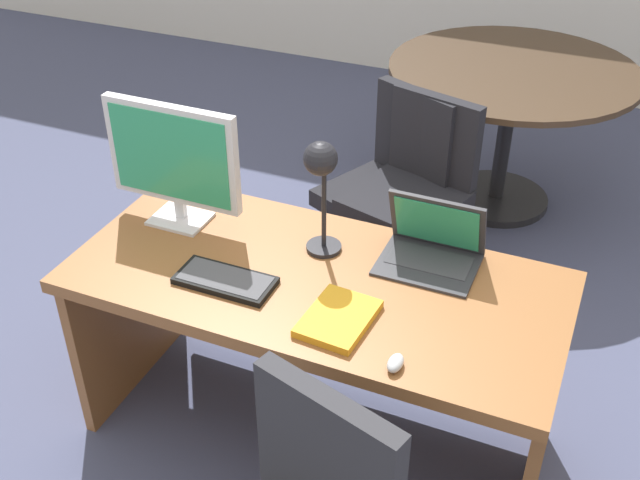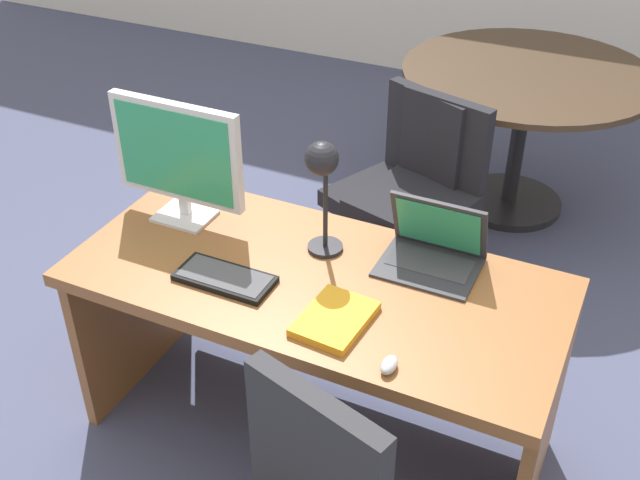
{
  "view_description": "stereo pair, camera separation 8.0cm",
  "coord_description": "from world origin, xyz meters",
  "px_view_note": "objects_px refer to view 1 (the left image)",
  "views": [
    {
      "loc": [
        0.8,
        -1.83,
        2.24
      ],
      "look_at": [
        0.0,
        0.04,
        0.86
      ],
      "focal_mm": 43.44,
      "sensor_mm": 36.0,
      "label": 1
    },
    {
      "loc": [
        0.87,
        -1.8,
        2.24
      ],
      "look_at": [
        0.0,
        0.04,
        0.86
      ],
      "focal_mm": 43.44,
      "sensor_mm": 36.0,
      "label": 2
    }
  ],
  "objects_px": {
    "desk": "(321,316)",
    "laptop": "(433,241)",
    "mouse": "(395,363)",
    "keyboard": "(225,280)",
    "book": "(338,318)",
    "desk_lamp": "(321,174)",
    "meeting_chair_far": "(388,204)",
    "meeting_chair_near": "(410,212)",
    "meeting_table": "(509,102)",
    "monitor": "(173,158)"
  },
  "relations": [
    {
      "from": "desk",
      "to": "laptop",
      "type": "bearing_deg",
      "value": 32.74
    },
    {
      "from": "desk",
      "to": "mouse",
      "type": "xyz_separation_m",
      "value": [
        0.37,
        -0.34,
        0.21
      ]
    },
    {
      "from": "keyboard",
      "to": "book",
      "type": "xyz_separation_m",
      "value": [
        0.4,
        -0.04,
        0.0
      ]
    },
    {
      "from": "desk_lamp",
      "to": "meeting_chair_far",
      "type": "bearing_deg",
      "value": 94.74
    },
    {
      "from": "book",
      "to": "meeting_chair_near",
      "type": "bearing_deg",
      "value": 96.67
    },
    {
      "from": "desk_lamp",
      "to": "meeting_table",
      "type": "height_order",
      "value": "desk_lamp"
    },
    {
      "from": "meeting_chair_near",
      "to": "keyboard",
      "type": "bearing_deg",
      "value": -101.9
    },
    {
      "from": "book",
      "to": "meeting_chair_near",
      "type": "distance_m",
      "value": 1.32
    },
    {
      "from": "desk",
      "to": "meeting_table",
      "type": "height_order",
      "value": "meeting_table"
    },
    {
      "from": "monitor",
      "to": "desk_lamp",
      "type": "height_order",
      "value": "monitor"
    },
    {
      "from": "mouse",
      "to": "meeting_chair_near",
      "type": "xyz_separation_m",
      "value": [
        -0.37,
        1.37,
        -0.39
      ]
    },
    {
      "from": "laptop",
      "to": "mouse",
      "type": "bearing_deg",
      "value": -84.29
    },
    {
      "from": "book",
      "to": "meeting_chair_far",
      "type": "xyz_separation_m",
      "value": [
        -0.27,
        1.3,
        -0.4
      ]
    },
    {
      "from": "keyboard",
      "to": "laptop",
      "type": "bearing_deg",
      "value": 34.48
    },
    {
      "from": "desk",
      "to": "keyboard",
      "type": "height_order",
      "value": "keyboard"
    },
    {
      "from": "mouse",
      "to": "desk_lamp",
      "type": "xyz_separation_m",
      "value": [
        -0.41,
        0.43,
        0.29
      ]
    },
    {
      "from": "keyboard",
      "to": "meeting_table",
      "type": "xyz_separation_m",
      "value": [
        0.5,
        2.08,
        -0.15
      ]
    },
    {
      "from": "mouse",
      "to": "meeting_chair_far",
      "type": "bearing_deg",
      "value": 108.99
    },
    {
      "from": "meeting_table",
      "to": "meeting_chair_far",
      "type": "distance_m",
      "value": 0.92
    },
    {
      "from": "meeting_table",
      "to": "meeting_chair_near",
      "type": "height_order",
      "value": "meeting_chair_near"
    },
    {
      "from": "mouse",
      "to": "meeting_chair_far",
      "type": "distance_m",
      "value": 1.56
    },
    {
      "from": "mouse",
      "to": "book",
      "type": "relative_size",
      "value": 0.29
    },
    {
      "from": "mouse",
      "to": "desk_lamp",
      "type": "distance_m",
      "value": 0.66
    },
    {
      "from": "desk",
      "to": "meeting_chair_near",
      "type": "relative_size",
      "value": 1.84
    },
    {
      "from": "mouse",
      "to": "meeting_chair_far",
      "type": "height_order",
      "value": "meeting_chair_far"
    },
    {
      "from": "meeting_chair_near",
      "to": "book",
      "type": "bearing_deg",
      "value": -83.33
    },
    {
      "from": "keyboard",
      "to": "meeting_table",
      "type": "relative_size",
      "value": 0.25
    },
    {
      "from": "book",
      "to": "monitor",
      "type": "bearing_deg",
      "value": 157.92
    },
    {
      "from": "meeting_chair_near",
      "to": "laptop",
      "type": "bearing_deg",
      "value": -69.4
    },
    {
      "from": "laptop",
      "to": "meeting_table",
      "type": "distance_m",
      "value": 1.7
    },
    {
      "from": "monitor",
      "to": "meeting_table",
      "type": "distance_m",
      "value": 2.03
    },
    {
      "from": "keyboard",
      "to": "meeting_chair_near",
      "type": "relative_size",
      "value": 0.36
    },
    {
      "from": "laptop",
      "to": "keyboard",
      "type": "relative_size",
      "value": 1.01
    },
    {
      "from": "desk_lamp",
      "to": "meeting_table",
      "type": "xyz_separation_m",
      "value": [
        0.29,
        1.8,
        -0.45
      ]
    },
    {
      "from": "laptop",
      "to": "mouse",
      "type": "xyz_separation_m",
      "value": [
        0.05,
        -0.54,
        -0.05
      ]
    },
    {
      "from": "monitor",
      "to": "meeting_chair_far",
      "type": "bearing_deg",
      "value": 65.31
    },
    {
      "from": "mouse",
      "to": "book",
      "type": "bearing_deg",
      "value": 151.28
    },
    {
      "from": "mouse",
      "to": "meeting_table",
      "type": "distance_m",
      "value": 2.24
    },
    {
      "from": "desk_lamp",
      "to": "book",
      "type": "height_order",
      "value": "desk_lamp"
    },
    {
      "from": "desk_lamp",
      "to": "mouse",
      "type": "bearing_deg",
      "value": -46.56
    },
    {
      "from": "meeting_table",
      "to": "meeting_chair_far",
      "type": "bearing_deg",
      "value": -114.37
    },
    {
      "from": "monitor",
      "to": "mouse",
      "type": "distance_m",
      "value": 1.06
    },
    {
      "from": "desk",
      "to": "meeting_table",
      "type": "distance_m",
      "value": 1.91
    },
    {
      "from": "desk",
      "to": "book",
      "type": "relative_size",
      "value": 6.09
    },
    {
      "from": "keyboard",
      "to": "meeting_table",
      "type": "distance_m",
      "value": 2.14
    },
    {
      "from": "mouse",
      "to": "meeting_table",
      "type": "relative_size",
      "value": 0.06
    },
    {
      "from": "desk",
      "to": "meeting_chair_near",
      "type": "xyz_separation_m",
      "value": [
        0.01,
        1.03,
        -0.17
      ]
    },
    {
      "from": "monitor",
      "to": "meeting_chair_far",
      "type": "distance_m",
      "value": 1.28
    },
    {
      "from": "desk_lamp",
      "to": "keyboard",
      "type": "bearing_deg",
      "value": -128.08
    },
    {
      "from": "meeting_table",
      "to": "meeting_chair_near",
      "type": "bearing_deg",
      "value": -105.84
    }
  ]
}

